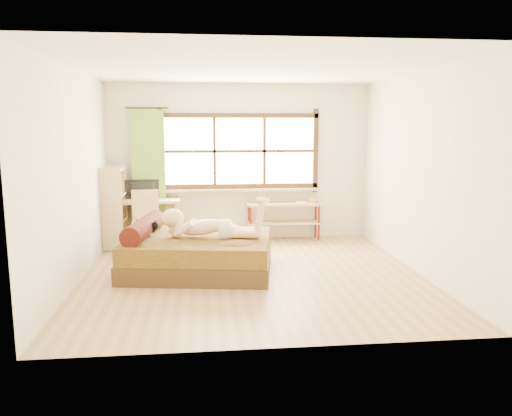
{
  "coord_description": "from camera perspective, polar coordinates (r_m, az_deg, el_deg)",
  "views": [
    {
      "loc": [
        -0.64,
        -6.43,
        1.97
      ],
      "look_at": [
        0.07,
        0.2,
        0.88
      ],
      "focal_mm": 35.0,
      "sensor_mm": 36.0,
      "label": 1
    }
  ],
  "objects": [
    {
      "name": "bookshelf",
      "position": [
        8.43,
        -15.86,
        0.08
      ],
      "size": [
        0.33,
        0.58,
        1.33
      ],
      "rotation": [
        0.0,
        0.0,
        0.01
      ],
      "color": "tan",
      "rests_on": "floor"
    },
    {
      "name": "wall_back",
      "position": [
        8.73,
        -1.89,
        5.2
      ],
      "size": [
        4.5,
        0.0,
        4.5
      ],
      "primitive_type": "plane",
      "rotation": [
        1.57,
        0.0,
        0.0
      ],
      "color": "silver",
      "rests_on": "floor"
    },
    {
      "name": "desk",
      "position": [
        8.54,
        -12.88,
        0.27
      ],
      "size": [
        1.27,
        0.67,
        0.77
      ],
      "rotation": [
        0.0,
        0.0,
        0.09
      ],
      "color": "tan",
      "rests_on": "floor"
    },
    {
      "name": "floor",
      "position": [
        6.76,
        -0.4,
        -7.67
      ],
      "size": [
        4.5,
        4.5,
        0.0
      ],
      "primitive_type": "plane",
      "color": "#9E754C",
      "rests_on": "ground"
    },
    {
      "name": "chair",
      "position": [
        8.2,
        -12.5,
        -1.02
      ],
      "size": [
        0.47,
        0.47,
        0.96
      ],
      "rotation": [
        0.0,
        0.0,
        0.09
      ],
      "color": "tan",
      "rests_on": "floor"
    },
    {
      "name": "book",
      "position": [
        8.75,
        4.49,
        0.66
      ],
      "size": [
        0.19,
        0.25,
        0.02
      ],
      "primitive_type": "imported",
      "rotation": [
        0.0,
        0.0,
        -0.02
      ],
      "color": "gray",
      "rests_on": "pipe_shelf"
    },
    {
      "name": "curtain",
      "position": [
        8.65,
        -12.14,
        3.63
      ],
      "size": [
        0.55,
        0.1,
        2.2
      ],
      "primitive_type": "cube",
      "color": "#437E22",
      "rests_on": "wall_back"
    },
    {
      "name": "monitor",
      "position": [
        8.56,
        -12.9,
        2.06
      ],
      "size": [
        0.57,
        0.12,
        0.32
      ],
      "primitive_type": "imported",
      "rotation": [
        0.0,
        0.0,
        3.23
      ],
      "color": "black",
      "rests_on": "desk"
    },
    {
      "name": "ceiling",
      "position": [
        6.51,
        -0.43,
        15.71
      ],
      "size": [
        4.5,
        4.5,
        0.0
      ],
      "primitive_type": "plane",
      "rotation": [
        3.14,
        0.0,
        0.0
      ],
      "color": "white",
      "rests_on": "wall_back"
    },
    {
      "name": "woman",
      "position": [
        6.76,
        -5.32,
        -0.93
      ],
      "size": [
        1.4,
        0.59,
        0.58
      ],
      "primitive_type": null,
      "rotation": [
        0.0,
        0.0,
        -0.16
      ],
      "color": "beige",
      "rests_on": "bed"
    },
    {
      "name": "pipe_shelf",
      "position": [
        8.75,
        3.28,
        -0.54
      ],
      "size": [
        1.31,
        0.35,
        0.74
      ],
      "rotation": [
        0.0,
        0.0,
        -0.02
      ],
      "color": "tan",
      "rests_on": "floor"
    },
    {
      "name": "wall_right",
      "position": [
        7.08,
        18.06,
        3.79
      ],
      "size": [
        0.0,
        4.5,
        4.5
      ],
      "primitive_type": "plane",
      "rotation": [
        1.57,
        0.0,
        -1.57
      ],
      "color": "silver",
      "rests_on": "floor"
    },
    {
      "name": "window",
      "position": [
        8.69,
        -1.88,
        6.23
      ],
      "size": [
        2.8,
        0.16,
        1.46
      ],
      "color": "#FFEDBF",
      "rests_on": "wall_back"
    },
    {
      "name": "wall_left",
      "position": [
        6.66,
        -20.09,
        3.37
      ],
      "size": [
        0.0,
        4.5,
        4.5
      ],
      "primitive_type": "plane",
      "rotation": [
        1.57,
        0.0,
        1.57
      ],
      "color": "silver",
      "rests_on": "floor"
    },
    {
      "name": "wall_front",
      "position": [
        4.28,
        2.59,
        0.92
      ],
      "size": [
        4.5,
        0.0,
        4.5
      ],
      "primitive_type": "plane",
      "rotation": [
        -1.57,
        0.0,
        0.0
      ],
      "color": "silver",
      "rests_on": "floor"
    },
    {
      "name": "kitten",
      "position": [
        6.99,
        -12.47,
        -2.24
      ],
      "size": [
        0.31,
        0.16,
        0.23
      ],
      "primitive_type": null,
      "rotation": [
        0.0,
        0.0,
        -0.16
      ],
      "color": "black",
      "rests_on": "bed"
    },
    {
      "name": "bed",
      "position": [
        6.93,
        -6.9,
        -5.05
      ],
      "size": [
        2.16,
        1.84,
        0.74
      ],
      "rotation": [
        0.0,
        0.0,
        -0.16
      ],
      "color": "#35220F",
      "rests_on": "floor"
    },
    {
      "name": "cup",
      "position": [
        8.67,
        1.25,
        0.86
      ],
      "size": [
        0.12,
        0.12,
        0.09
      ],
      "primitive_type": "imported",
      "rotation": [
        0.0,
        0.0,
        -0.02
      ],
      "color": "gray",
      "rests_on": "pipe_shelf"
    }
  ]
}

